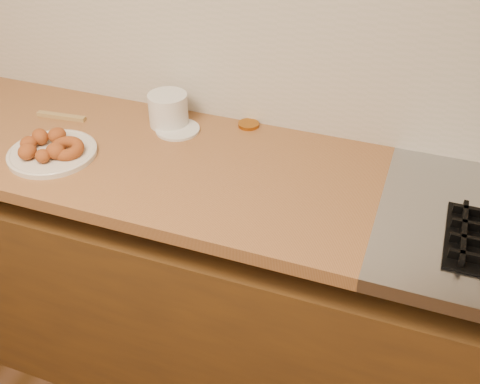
# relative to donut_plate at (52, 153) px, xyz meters

# --- Properties ---
(base_cabinet) EXTENTS (3.60, 0.60, 0.77)m
(base_cabinet) POSITION_rel_donut_plate_xyz_m (0.45, 0.11, -0.52)
(base_cabinet) COLOR #573513
(base_cabinet) RESTS_ON floor
(butcher_block) EXTENTS (2.30, 0.62, 0.04)m
(butcher_block) POSITION_rel_donut_plate_xyz_m (-0.20, 0.11, -0.03)
(butcher_block) COLOR #8F613A
(butcher_block) RESTS_ON base_cabinet
(backsplash) EXTENTS (3.60, 0.02, 0.60)m
(backsplash) POSITION_rel_donut_plate_xyz_m (0.45, 0.41, 0.29)
(backsplash) COLOR #B7B1A5
(backsplash) RESTS_ON wall_back
(donut_plate) EXTENTS (0.26, 0.26, 0.01)m
(donut_plate) POSITION_rel_donut_plate_xyz_m (0.00, 0.00, 0.00)
(donut_plate) COLOR beige
(donut_plate) RESTS_ON butcher_block
(ring_donut) EXTENTS (0.14, 0.14, 0.04)m
(ring_donut) POSITION_rel_donut_plate_xyz_m (0.05, 0.01, 0.02)
(ring_donut) COLOR #9A491A
(ring_donut) RESTS_ON donut_plate
(fried_dough_chunks) EXTENTS (0.16, 0.18, 0.05)m
(fried_dough_chunks) POSITION_rel_donut_plate_xyz_m (-0.02, -0.01, 0.03)
(fried_dough_chunks) COLOR #9A491A
(fried_dough_chunks) RESTS_ON donut_plate
(plastic_tub) EXTENTS (0.15, 0.15, 0.10)m
(plastic_tub) POSITION_rel_donut_plate_xyz_m (0.24, 0.29, 0.04)
(plastic_tub) COLOR silver
(plastic_tub) RESTS_ON butcher_block
(tub_lid) EXTENTS (0.16, 0.16, 0.01)m
(tub_lid) POSITION_rel_donut_plate_xyz_m (0.28, 0.26, -0.00)
(tub_lid) COLOR silver
(tub_lid) RESTS_ON butcher_block
(brass_jar_lid) EXTENTS (0.09, 0.09, 0.01)m
(brass_jar_lid) POSITION_rel_donut_plate_xyz_m (0.49, 0.37, -0.00)
(brass_jar_lid) COLOR #A4631C
(brass_jar_lid) RESTS_ON butcher_block
(wooden_utensil) EXTENTS (0.17, 0.04, 0.01)m
(wooden_utensil) POSITION_rel_donut_plate_xyz_m (-0.11, 0.20, -0.00)
(wooden_utensil) COLOR #9E7F49
(wooden_utensil) RESTS_ON butcher_block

